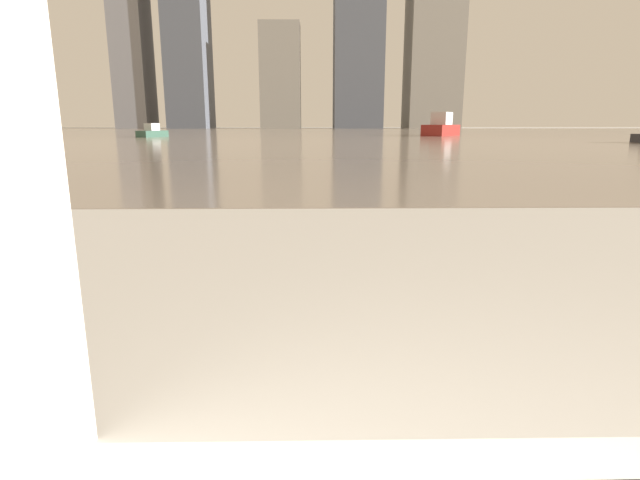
# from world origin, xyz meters

# --- Properties ---
(harbor_water) EXTENTS (180.00, 110.00, 0.01)m
(harbor_water) POSITION_xyz_m (0.00, 62.00, 0.01)
(harbor_water) COLOR gray
(harbor_water) RESTS_ON ground_plane
(harbor_boat_1) EXTENTS (2.04, 3.22, 1.14)m
(harbor_boat_1) POSITION_xyz_m (-13.50, 43.54, 0.41)
(harbor_boat_1) COLOR #335647
(harbor_boat_1) RESTS_ON harbor_water
(harbor_boat_2) EXTENTS (4.71, 5.91, 2.15)m
(harbor_boat_2) POSITION_xyz_m (12.15, 47.87, 0.77)
(harbor_boat_2) COLOR maroon
(harbor_boat_2) RESTS_ON harbor_water
(skyline_tower_1) EXTENTS (8.57, 12.13, 49.55)m
(skyline_tower_1) POSITION_xyz_m (-27.24, 118.00, 24.78)
(skyline_tower_1) COLOR #4C515B
(skyline_tower_1) RESTS_ON ground_plane
(skyline_tower_2) EXTENTS (8.94, 8.19, 22.63)m
(skyline_tower_2) POSITION_xyz_m (-6.84, 118.00, 11.31)
(skyline_tower_2) COLOR gray
(skyline_tower_2) RESTS_ON ground_plane
(skyline_tower_3) EXTENTS (10.84, 9.92, 48.43)m
(skyline_tower_3) POSITION_xyz_m (10.58, 118.00, 24.21)
(skyline_tower_3) COLOR #4C515B
(skyline_tower_3) RESTS_ON ground_plane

